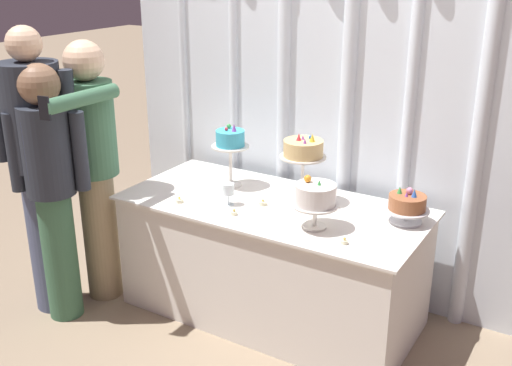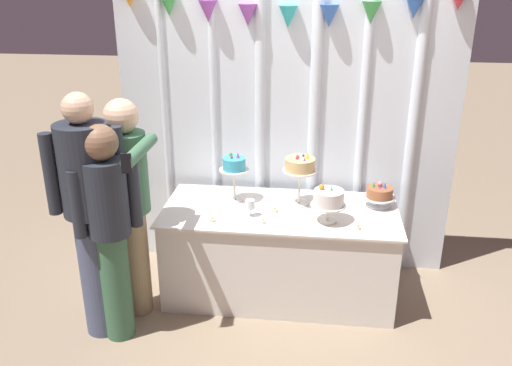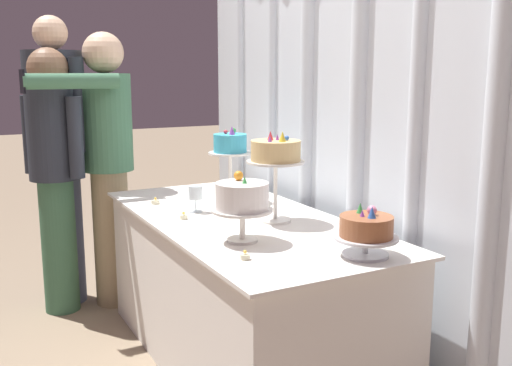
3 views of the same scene
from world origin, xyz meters
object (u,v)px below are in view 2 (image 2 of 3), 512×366
at_px(tealight_near_left, 263,222).
at_px(tealight_near_right, 275,210).
at_px(tealight_far_right, 358,228).
at_px(guest_girl_blue_dress, 128,198).
at_px(cake_display_leftmost, 234,167).
at_px(cake_display_midleft, 300,167).
at_px(tealight_far_left, 212,220).
at_px(cake_table, 279,252).
at_px(guest_man_pink_jacket, 90,209).
at_px(wine_glass, 250,205).
at_px(cake_display_rightmost, 379,194).
at_px(guest_man_dark_suit, 109,224).
at_px(cake_display_midright, 329,199).

relative_size(tealight_near_left, tealight_near_right, 0.76).
distance_m(tealight_far_right, guest_girl_blue_dress, 1.63).
distance_m(cake_display_leftmost, cake_display_midleft, 0.51).
bearing_deg(tealight_near_left, tealight_near_right, 72.08).
bearing_deg(guest_girl_blue_dress, tealight_far_left, 10.63).
bearing_deg(cake_table, tealight_near_left, -112.60).
bearing_deg(tealight_far_left, guest_man_pink_jacket, -154.35).
xyz_separation_m(wine_glass, guest_man_pink_jacket, (-1.01, -0.48, 0.13)).
relative_size(cake_display_rightmost, tealight_near_right, 4.93).
bearing_deg(cake_display_rightmost, tealight_near_right, -165.87).
bearing_deg(tealight_far_right, tealight_far_left, 179.84).
distance_m(tealight_near_left, tealight_near_right, 0.21).
height_order(cake_table, guest_girl_blue_dress, guest_girl_blue_dress).
bearing_deg(guest_girl_blue_dress, guest_man_dark_suit, -96.20).
height_order(cake_display_midleft, guest_man_pink_jacket, guest_man_pink_jacket).
distance_m(cake_display_leftmost, tealight_near_left, 0.53).
bearing_deg(cake_display_rightmost, cake_display_midleft, -176.11).
distance_m(cake_display_midleft, wine_glass, 0.48).
distance_m(tealight_far_right, guest_man_dark_suit, 1.70).
height_order(cake_table, cake_display_leftmost, cake_display_leftmost).
relative_size(cake_display_leftmost, guest_man_dark_suit, 0.26).
relative_size(wine_glass, guest_man_dark_suit, 0.08).
xyz_separation_m(cake_display_leftmost, cake_display_midleft, (0.51, -0.01, 0.03)).
bearing_deg(tealight_far_right, tealight_near_right, 159.94).
height_order(guest_girl_blue_dress, guest_man_dark_suit, guest_girl_blue_dress).
relative_size(cake_table, tealight_near_right, 35.99).
bearing_deg(guest_man_dark_suit, cake_display_midleft, 32.68).
xyz_separation_m(guest_girl_blue_dress, guest_man_dark_suit, (-0.03, -0.30, -0.05)).
distance_m(tealight_near_left, tealight_far_right, 0.67).
relative_size(cake_display_midleft, guest_man_dark_suit, 0.27).
distance_m(cake_display_midleft, guest_girl_blue_dress, 1.28).
bearing_deg(tealight_far_right, cake_display_midright, 155.73).
relative_size(cake_display_midleft, tealight_far_right, 11.26).
height_order(tealight_far_left, tealight_near_left, same).
height_order(cake_display_leftmost, tealight_far_right, cake_display_leftmost).
relative_size(cake_display_midright, tealight_far_left, 6.38).
bearing_deg(wine_glass, tealight_far_left, -155.65).
bearing_deg(tealight_far_right, guest_man_pink_jacket, -168.80).
xyz_separation_m(cake_table, tealight_near_right, (-0.04, -0.05, 0.38)).
relative_size(cake_display_leftmost, tealight_near_right, 8.16).
xyz_separation_m(tealight_far_left, guest_man_dark_suit, (-0.60, -0.41, 0.13)).
xyz_separation_m(wine_glass, tealight_far_right, (0.78, -0.12, -0.08)).
bearing_deg(guest_man_pink_jacket, tealight_far_right, 11.20).
distance_m(tealight_near_left, guest_man_dark_suit, 1.07).
xyz_separation_m(cake_display_midleft, guest_girl_blue_dress, (-1.18, -0.48, -0.11)).
bearing_deg(guest_girl_blue_dress, wine_glass, 15.19).
bearing_deg(tealight_far_left, wine_glass, 24.35).
height_order(cake_display_midright, tealight_far_right, cake_display_midright).
bearing_deg(cake_table, cake_display_rightmost, 11.48).
distance_m(cake_display_midright, tealight_far_left, 0.85).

